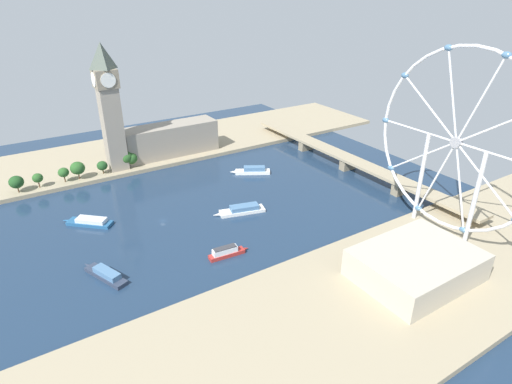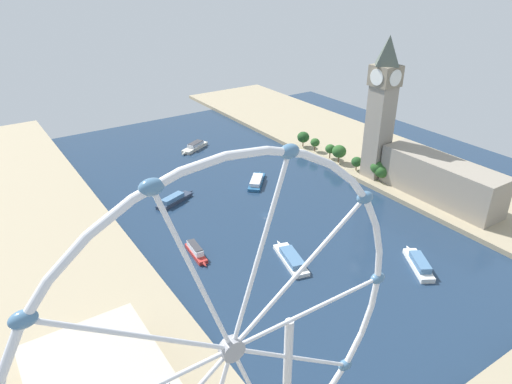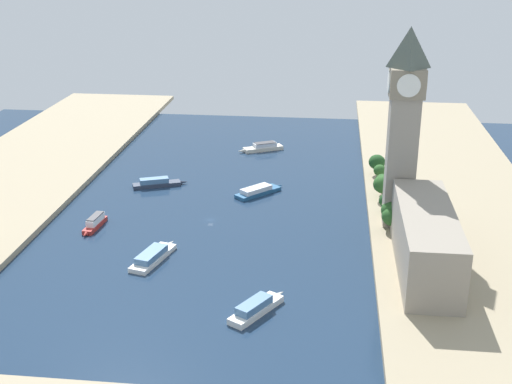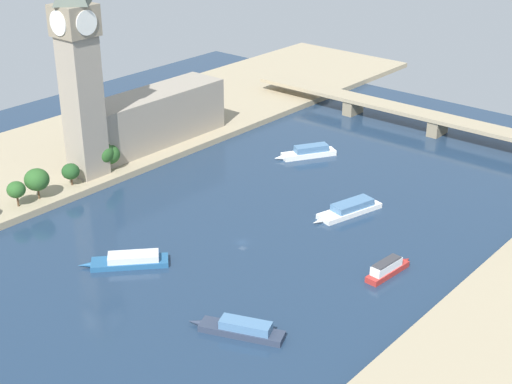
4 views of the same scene
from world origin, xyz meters
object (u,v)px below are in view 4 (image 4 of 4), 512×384
Objects in this scene: river_bridge at (438,120)px; tour_boat_5 at (388,268)px; tour_boat_3 at (308,152)px; clock_tower at (79,68)px; parliament_block at (154,117)px; tour_boat_4 at (350,209)px; tour_boat_0 at (130,260)px; tour_boat_2 at (241,329)px.

river_bridge is 9.79× the size of tour_boat_5.
river_bridge is 75.64m from tour_boat_3.
clock_tower reaches higher than tour_boat_5.
clock_tower reaches higher than river_bridge.
clock_tower reaches higher than parliament_block.
parliament_block is 116.69m from tour_boat_4.
tour_boat_0 is 1.15× the size of tour_boat_5.
tour_boat_3 reaches higher than tour_boat_0.
tour_boat_5 is at bearing 64.03° from tour_boat_4.
tour_boat_2 is 1.05× the size of tour_boat_3.
tour_boat_2 is at bearing -33.67° from parliament_block.
tour_boat_4 is (-21.66, 91.96, -0.00)m from tour_boat_2.
tour_boat_3 is (-71.68, 130.83, 0.25)m from tour_boat_2.
tour_boat_3 is (-13.32, 124.90, 0.42)m from tour_boat_0.
parliament_block is 117.50m from tour_boat_0.
tour_boat_3 is 63.35m from tour_boat_4.
river_bridge is 108.21m from tour_boat_4.
tour_boat_3 is at bearing 55.63° from tour_boat_5.
tour_boat_5 reaches higher than tour_boat_2.
clock_tower is 59.57m from parliament_block.
tour_boat_3 reaches higher than tour_boat_4.
clock_tower is 3.21× the size of tour_boat_3.
river_bridge is at bearing 26.08° from tour_boat_5.
tour_boat_3 is 1.24× the size of tour_boat_5.
parliament_block is at bearing -94.56° from tour_boat_0.
tour_boat_2 is 0.90× the size of tour_boat_4.
tour_boat_4 is at bearing 23.56° from clock_tower.
tour_boat_5 is (15.59, 59.97, 0.38)m from tour_boat_2.
tour_boat_2 is at bearing 27.93° from tour_boat_4.
tour_boat_2 is at bearing 59.59° from tour_boat_3.
parliament_block reaches higher than tour_boat_2.
river_bridge is 193.83m from tour_boat_0.
river_bridge reaches higher than tour_boat_3.
clock_tower reaches higher than tour_boat_0.
clock_tower reaches higher than tour_boat_2.
river_bridge is at bearing -100.85° from tour_boat_2.
river_bridge is at bearing 47.27° from parliament_block.
tour_boat_3 is at bearing -115.94° from river_bridge.
clock_tower is at bearing -3.26° from tour_boat_3.
tour_boat_5 is at bearing 5.99° from clock_tower.
tour_boat_0 is 125.61m from tour_boat_3.
parliament_block reaches higher than tour_boat_5.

